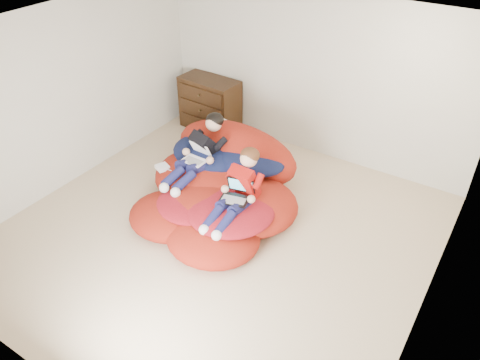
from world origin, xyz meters
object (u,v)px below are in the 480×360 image
object	(u,v)px
younger_boy	(239,187)
laptop_black	(237,193)
laptop_white	(197,155)
older_boy	(201,149)
beanbag_pile	(220,185)
dresser	(210,104)

from	to	relation	value
younger_boy	laptop_black	xyz separation A→B (m)	(0.00, -0.04, -0.08)
younger_boy	laptop_white	size ratio (longest dim) A/B	3.16
older_boy	laptop_black	xyz separation A→B (m)	(0.89, -0.46, -0.11)
laptop_white	beanbag_pile	bearing A→B (deg)	2.59
dresser	laptop_black	distance (m)	2.78
laptop_white	older_boy	bearing A→B (deg)	90.00
beanbag_pile	laptop_white	distance (m)	0.51
beanbag_pile	dresser	bearing A→B (deg)	129.46
laptop_white	laptop_black	size ratio (longest dim) A/B	0.84
laptop_white	laptop_black	distance (m)	0.96
dresser	younger_boy	xyz separation A→B (m)	(1.89, -2.00, 0.19)
beanbag_pile	laptop_white	size ratio (longest dim) A/B	7.34
laptop_white	laptop_black	bearing A→B (deg)	-22.19
younger_boy	beanbag_pile	bearing A→B (deg)	147.11
older_boy	beanbag_pile	bearing A→B (deg)	-13.55
younger_boy	older_boy	bearing A→B (deg)	154.27
beanbag_pile	younger_boy	distance (m)	0.73
beanbag_pile	older_boy	bearing A→B (deg)	166.45
older_boy	laptop_black	distance (m)	1.01
dresser	older_boy	distance (m)	1.88
younger_boy	laptop_black	world-z (taller)	younger_boy
dresser	laptop_black	xyz separation A→B (m)	(1.89, -2.04, 0.12)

